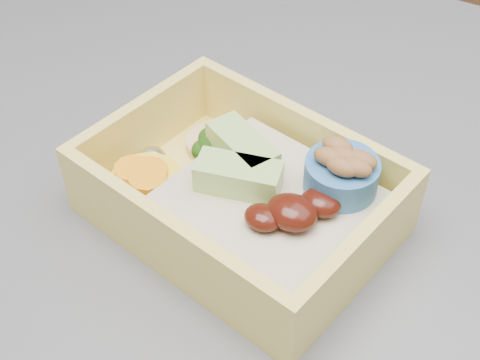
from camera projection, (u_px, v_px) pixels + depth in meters
The scene contains 1 object.
bento_box at pixel (249, 196), 0.46m from camera, with size 0.22×0.18×0.07m.
Camera 1 is at (0.22, -0.34, 1.27)m, focal length 50.00 mm.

